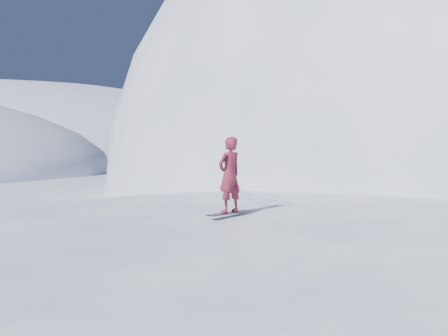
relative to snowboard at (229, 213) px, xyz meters
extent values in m
plane|color=white|center=(2.42, -0.59, -2.41)|extent=(400.00, 400.00, 0.00)
ellipsoid|color=white|center=(3.42, 2.41, -2.41)|extent=(36.00, 28.00, 4.80)
ellipsoid|color=white|center=(12.42, 19.41, -2.41)|extent=(28.00, 24.00, 18.00)
ellipsoid|color=white|center=(0.42, 5.41, -2.41)|extent=(7.00, 6.30, 1.00)
cube|color=black|center=(0.00, 0.00, 0.00)|extent=(1.29, 1.03, 0.02)
imported|color=maroon|center=(0.00, 0.00, 0.97)|extent=(0.83, 0.78, 1.92)
cube|color=silver|center=(1.03, 4.51, 0.01)|extent=(0.69, 5.97, 0.04)
cube|color=silver|center=(1.42, 4.51, 0.01)|extent=(1.36, 5.87, 0.04)
cube|color=silver|center=(1.95, 4.51, 0.01)|extent=(1.79, 5.76, 0.04)
camera|label=1|loc=(-1.89, -12.43, 1.80)|focal=40.00mm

